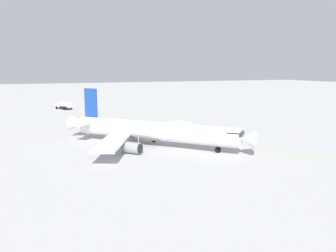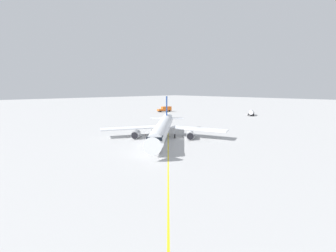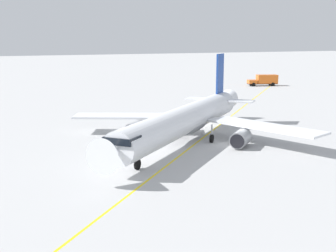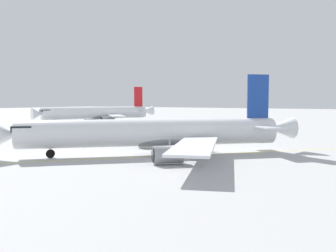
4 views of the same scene
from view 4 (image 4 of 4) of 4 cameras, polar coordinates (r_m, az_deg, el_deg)
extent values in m
plane|color=#B2B2B2|center=(41.76, 1.02, -5.97)|extent=(600.00, 600.00, 0.00)
cylinder|color=white|center=(47.32, -2.59, -1.05)|extent=(28.10, 26.11, 3.64)
cone|color=white|center=(48.12, -25.01, -1.35)|extent=(4.55, 4.58, 3.46)
cone|color=white|center=(53.53, 17.79, -0.32)|extent=(5.04, 4.98, 3.09)
cube|color=black|center=(47.58, -22.47, -0.34)|extent=(3.86, 3.90, 0.70)
ellipsoid|color=slate|center=(47.71, -0.53, -2.21)|extent=(11.44, 10.85, 2.00)
cube|color=#193D93|center=(51.73, 14.42, 4.71)|extent=(2.53, 2.33, 6.18)
cube|color=white|center=(49.08, 15.91, -0.16)|extent=(5.12, 5.26, 0.20)
cube|color=white|center=(54.65, 12.93, 0.31)|extent=(5.12, 5.26, 0.20)
cube|color=white|center=(38.58, 4.43, -3.19)|extent=(9.52, 16.36, 0.28)
cube|color=white|center=(57.50, -0.89, -0.76)|extent=(16.14, 10.70, 0.28)
cylinder|color=gray|center=(40.46, 0.00, -4.67)|extent=(3.92, 3.83, 2.07)
cylinder|color=black|center=(40.15, -2.46, -4.74)|extent=(1.30, 1.40, 1.76)
cylinder|color=gray|center=(54.87, -3.05, -2.35)|extent=(3.92, 3.83, 2.07)
cylinder|color=black|center=(54.65, -4.88, -2.39)|extent=(1.30, 1.40, 1.76)
cylinder|color=#9EA0A5|center=(47.31, -18.61, -3.18)|extent=(0.20, 0.20, 1.87)
cylinder|color=black|center=(47.43, -18.59, -4.30)|extent=(1.01, 0.96, 1.10)
cylinder|color=#9EA0A5|center=(44.65, 0.26, -3.39)|extent=(0.20, 0.20, 1.87)
cylinder|color=black|center=(44.78, 0.26, -4.57)|extent=(1.01, 0.96, 1.10)
cylinder|color=#9EA0A5|center=(50.92, -1.21, -2.45)|extent=(0.20, 0.20, 1.87)
cylinder|color=black|center=(51.04, -1.21, -3.50)|extent=(1.01, 0.96, 1.10)
cylinder|color=white|center=(116.25, -11.51, 2.13)|extent=(18.50, 33.33, 3.93)
cone|color=white|center=(110.53, -20.52, 1.85)|extent=(4.66, 4.31, 3.74)
cone|color=white|center=(124.68, -3.40, 2.47)|extent=(4.73, 5.04, 3.34)
cube|color=black|center=(111.03, -19.42, 2.34)|extent=(4.05, 3.60, 0.70)
ellipsoid|color=gray|center=(116.97, -10.71, 1.62)|extent=(8.58, 12.91, 2.16)
cube|color=red|center=(122.86, -4.86, 4.79)|extent=(1.58, 3.00, 6.74)
cube|color=white|center=(119.64, -3.98, 2.63)|extent=(6.43, 4.86, 0.20)
cube|color=white|center=(126.16, -5.67, 2.70)|extent=(6.43, 4.86, 0.20)
cube|color=white|center=(109.06, -8.40, 1.68)|extent=(12.96, 12.80, 0.28)
cube|color=white|center=(125.68, -11.95, 1.95)|extent=(14.55, 5.52, 0.28)
cylinder|color=gray|center=(110.24, -9.79, 1.03)|extent=(3.56, 4.50, 2.04)
cylinder|color=black|center=(109.42, -10.77, 0.99)|extent=(1.63, 0.88, 1.73)
cylinder|color=gray|center=(123.03, -12.42, 1.31)|extent=(3.56, 4.50, 2.04)
cylinder|color=black|center=(122.30, -13.32, 1.28)|extent=(1.63, 0.88, 1.73)
cylinder|color=#9EA0A5|center=(111.97, -17.80, 1.03)|extent=(0.20, 0.20, 2.19)
cylinder|color=black|center=(112.03, -17.79, 0.47)|extent=(0.74, 1.12, 1.10)
cylinder|color=#9EA0A5|center=(113.91, -10.04, 1.21)|extent=(0.20, 0.20, 2.19)
cylinder|color=black|center=(113.97, -10.03, 0.66)|extent=(0.74, 1.12, 1.10)
cylinder|color=#9EA0A5|center=(120.10, -11.33, 1.34)|extent=(0.20, 0.20, 2.19)
cylinder|color=black|center=(120.16, -11.33, 0.82)|extent=(0.74, 1.12, 1.10)
cube|color=yellow|center=(46.19, -2.48, -4.99)|extent=(104.76, 109.71, 0.01)
camera|label=1|loc=(107.60, -24.13, 8.01)|focal=36.00mm
camera|label=2|loc=(67.93, -64.63, 6.97)|focal=24.98mm
camera|label=3|loc=(53.75, -73.83, 7.95)|focal=49.04mm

